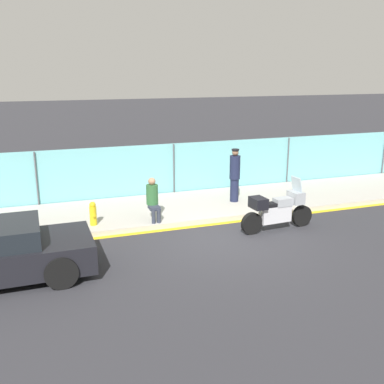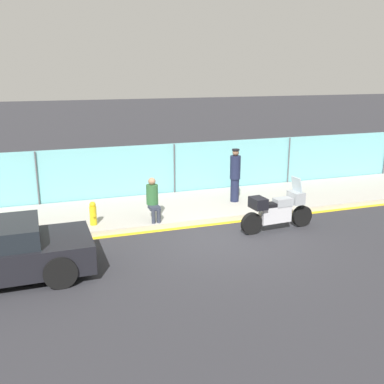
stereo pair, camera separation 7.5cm
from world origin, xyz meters
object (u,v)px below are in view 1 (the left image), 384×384
(motorcycle, at_px, (277,210))
(person_seated_on_curb, at_px, (153,197))
(officer_standing, at_px, (235,175))
(fire_hydrant, at_px, (93,214))

(motorcycle, relative_size, person_seated_on_curb, 1.84)
(officer_standing, relative_size, fire_hydrant, 2.59)
(person_seated_on_curb, bearing_deg, officer_standing, 17.45)
(officer_standing, bearing_deg, fire_hydrant, -169.78)
(fire_hydrant, bearing_deg, person_seated_on_curb, -3.26)
(officer_standing, height_order, fire_hydrant, officer_standing)
(officer_standing, relative_size, person_seated_on_curb, 1.42)
(motorcycle, distance_m, officer_standing, 2.59)
(officer_standing, xyz_separation_m, fire_hydrant, (-4.72, -0.85, -0.57))
(motorcycle, xyz_separation_m, fire_hydrant, (-4.87, 1.69, -0.10))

